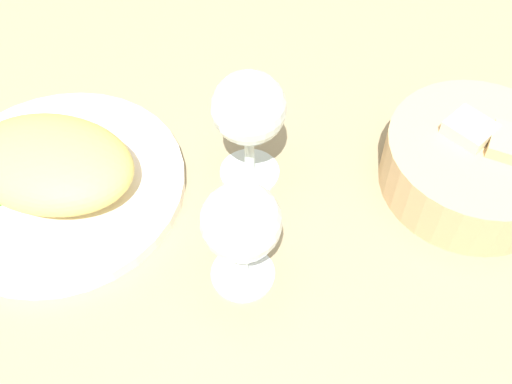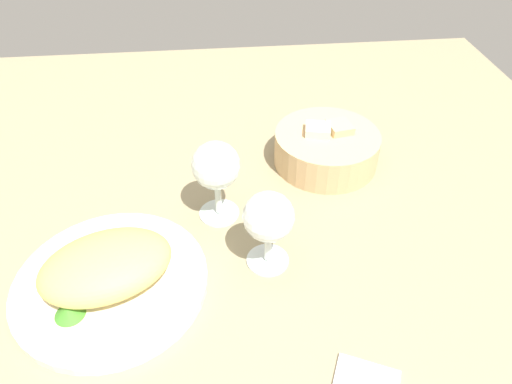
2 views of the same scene
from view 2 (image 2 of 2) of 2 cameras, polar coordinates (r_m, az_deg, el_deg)
name	(u,v)px [view 2 (image 2 of 2)]	position (r cm, az deg, el deg)	size (l,w,h in cm)	color
ground_plane	(209,259)	(67.33, -5.75, -8.19)	(140.00, 140.00, 2.00)	gray
plate	(112,283)	(64.99, -17.34, -10.59)	(25.27, 25.27, 1.40)	white
omelette	(106,266)	(62.43, -17.96, -8.60)	(16.80, 11.78, 5.50)	#D8C362
lettuce_garnish	(69,310)	(62.02, -22.04, -13.33)	(3.77, 3.77, 1.60)	#418D2A
bread_basket	(326,147)	(81.41, 8.64, 5.44)	(17.93, 17.93, 7.34)	tan
wine_glass_near	(269,220)	(59.70, 1.55, -3.46)	(6.76, 6.76, 11.91)	silver
wine_glass_far	(216,169)	(66.60, -4.93, 2.85)	(7.07, 7.07, 12.98)	silver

